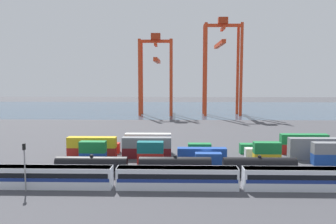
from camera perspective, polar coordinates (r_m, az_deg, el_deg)
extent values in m
plane|color=#424247|center=(125.00, 4.74, -3.37)|extent=(420.00, 420.00, 0.00)
cube|color=#384C60|center=(214.55, 3.34, 0.55)|extent=(400.00, 110.00, 0.01)
cube|color=silver|center=(67.06, -18.60, -10.18)|extent=(21.82, 3.10, 3.90)
cube|color=navy|center=(67.09, -18.60, -10.26)|extent=(21.39, 3.14, 0.64)
cube|color=black|center=(66.88, -18.62, -9.62)|extent=(20.95, 3.13, 0.90)
cube|color=slate|center=(66.60, -18.65, -8.72)|extent=(21.61, 2.85, 0.36)
cube|color=silver|center=(63.16, 1.54, -10.87)|extent=(21.82, 3.10, 3.90)
cube|color=navy|center=(63.19, 1.54, -10.96)|extent=(21.39, 3.14, 0.64)
cube|color=black|center=(62.97, 1.54, -10.28)|extent=(20.95, 3.13, 0.90)
cube|color=slate|center=(62.67, 1.54, -9.32)|extent=(21.61, 2.85, 0.36)
cube|color=silver|center=(67.19, 21.64, -10.26)|extent=(21.82, 3.10, 3.90)
cube|color=navy|center=(67.22, 21.64, -10.34)|extent=(21.39, 3.14, 0.64)
cube|color=black|center=(67.01, 21.66, -9.70)|extent=(20.95, 3.13, 0.90)
cube|color=slate|center=(66.73, 21.70, -8.80)|extent=(21.61, 2.85, 0.36)
cube|color=#232326|center=(73.55, -12.50, -9.71)|extent=(14.65, 2.50, 1.10)
cylinder|color=black|center=(73.06, -12.53, -8.26)|extent=(14.65, 2.74, 2.74)
cylinder|color=black|center=(72.70, -12.56, -7.07)|extent=(0.70, 0.70, 0.36)
cube|color=#232326|center=(71.48, 1.16, -10.03)|extent=(14.65, 2.50, 1.10)
cylinder|color=black|center=(70.97, 1.17, -8.54)|extent=(14.65, 2.74, 2.74)
cylinder|color=black|center=(70.60, 1.17, -7.32)|extent=(0.70, 0.70, 0.36)
cube|color=#232326|center=(73.44, 14.85, -9.79)|extent=(14.65, 2.50, 1.10)
cylinder|color=black|center=(72.95, 14.89, -8.34)|extent=(14.65, 2.74, 2.74)
cylinder|color=black|center=(72.59, 14.92, -7.15)|extent=(0.70, 0.70, 0.36)
cylinder|color=gray|center=(66.14, -22.61, -8.50)|extent=(0.24, 0.24, 8.48)
cube|color=black|center=(65.34, -22.74, -5.32)|extent=(0.36, 0.60, 1.10)
cube|color=#1C4299|center=(82.62, -12.29, -7.43)|extent=(6.04, 2.44, 2.60)
cube|color=#197538|center=(82.06, -12.34, -5.66)|extent=(6.04, 2.44, 2.60)
cube|color=#AD211C|center=(80.55, -2.92, -7.64)|extent=(6.04, 2.44, 2.60)
cube|color=#146066|center=(79.97, -2.93, -5.83)|extent=(6.04, 2.44, 2.60)
cube|color=#1C4299|center=(80.67, 6.69, -7.65)|extent=(6.04, 2.44, 2.60)
cube|color=gold|center=(82.97, 16.01, -7.46)|extent=(6.04, 2.44, 2.60)
cube|color=#197538|center=(82.42, 16.06, -5.70)|extent=(6.04, 2.44, 2.60)
cube|color=#1C4299|center=(87.30, 24.61, -7.11)|extent=(6.04, 2.44, 2.60)
cube|color=slate|center=(86.77, 24.68, -5.44)|extent=(6.04, 2.44, 2.60)
cube|color=#AD211C|center=(88.30, -12.45, -6.56)|extent=(12.10, 2.44, 2.60)
cube|color=gold|center=(87.78, -12.49, -4.90)|extent=(12.10, 2.44, 2.60)
cube|color=maroon|center=(86.09, -3.54, -6.75)|extent=(12.10, 2.44, 2.60)
cube|color=slate|center=(85.56, -3.55, -5.05)|extent=(12.10, 2.44, 2.60)
cube|color=#1C4299|center=(86.02, 5.62, -6.78)|extent=(12.10, 2.44, 2.60)
cube|color=silver|center=(88.08, 14.57, -6.65)|extent=(6.04, 2.44, 2.60)
cube|color=slate|center=(92.14, 22.91, -6.37)|extent=(12.10, 2.44, 2.60)
cube|color=slate|center=(91.64, 22.98, -4.78)|extent=(12.10, 2.44, 2.60)
cube|color=#AD211C|center=(93.65, -11.68, -5.83)|extent=(12.10, 2.44, 2.60)
cube|color=silver|center=(91.56, -3.32, -5.98)|extent=(12.10, 2.44, 2.60)
cube|color=silver|center=(91.06, -3.33, -4.38)|extent=(12.10, 2.44, 2.60)
cube|color=#197538|center=(91.47, 5.24, -6.01)|extent=(6.04, 2.44, 2.60)
cube|color=#197538|center=(93.37, 13.63, -5.91)|extent=(6.04, 2.44, 2.60)
cube|color=#AD211C|center=(97.15, 21.53, -5.70)|extent=(12.10, 2.44, 2.60)
cube|color=#197538|center=(96.68, 21.59, -4.19)|extent=(12.10, 2.44, 2.60)
cylinder|color=red|center=(176.28, -4.73, 5.70)|extent=(1.50, 1.50, 38.91)
cylinder|color=red|center=(175.31, 0.50, 5.72)|extent=(1.50, 1.50, 38.91)
cylinder|color=red|center=(186.03, -4.40, 5.72)|extent=(1.50, 1.50, 38.91)
cylinder|color=red|center=(185.11, 0.55, 5.73)|extent=(1.50, 1.50, 38.91)
cube|color=red|center=(181.39, -2.05, 11.63)|extent=(17.57, 1.20, 1.60)
cube|color=red|center=(181.24, -2.05, 11.12)|extent=(1.20, 11.40, 1.60)
cube|color=red|center=(193.32, -1.81, 8.49)|extent=(2.00, 36.15, 2.00)
cube|color=#9F2C14|center=(181.64, -2.05, 12.38)|extent=(4.80, 4.00, 3.20)
cylinder|color=red|center=(175.88, 6.26, 6.97)|extent=(1.50, 1.50, 46.83)
cylinder|color=red|center=(178.27, 12.03, 6.86)|extent=(1.50, 1.50, 46.83)
cylinder|color=red|center=(185.76, 6.00, 6.92)|extent=(1.50, 1.50, 46.83)
cylinder|color=red|center=(188.03, 11.48, 6.82)|extent=(1.50, 1.50, 46.83)
cube|color=red|center=(183.56, 9.07, 13.98)|extent=(19.47, 1.20, 1.60)
cube|color=red|center=(183.34, 9.07, 13.48)|extent=(1.20, 11.52, 1.60)
cube|color=red|center=(195.24, 8.52, 11.00)|extent=(2.00, 36.66, 2.00)
cube|color=#9F2C14|center=(183.91, 9.09, 14.72)|extent=(4.80, 4.00, 3.20)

